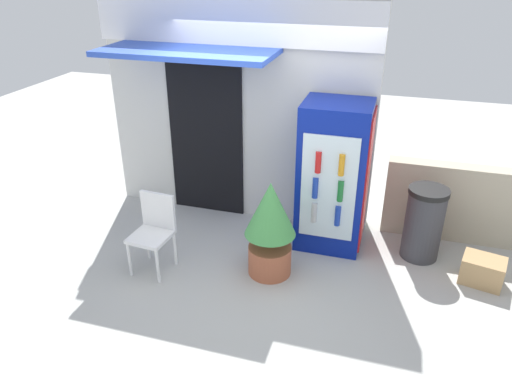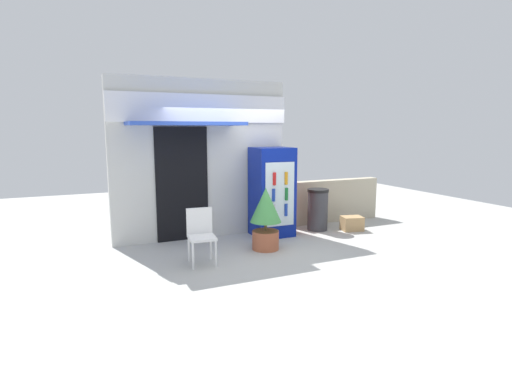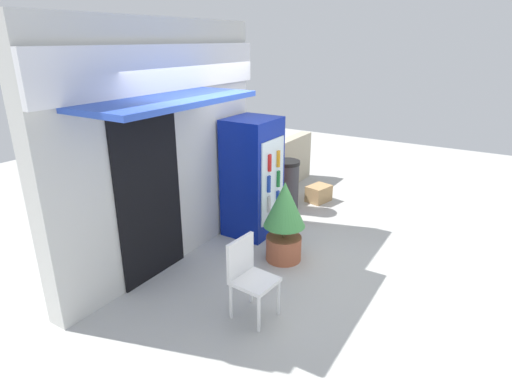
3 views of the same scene
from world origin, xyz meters
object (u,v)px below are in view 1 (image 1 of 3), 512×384
(plastic_chair, at_px, (154,227))
(potted_plant_near_shop, at_px, (270,224))
(trash_bin, at_px, (424,223))
(cardboard_box, at_px, (482,271))
(drink_cooler, at_px, (334,177))

(plastic_chair, bearing_deg, potted_plant_near_shop, 11.16)
(trash_bin, distance_m, cardboard_box, 0.78)
(drink_cooler, height_order, plastic_chair, drink_cooler)
(plastic_chair, distance_m, potted_plant_near_shop, 1.28)
(potted_plant_near_shop, bearing_deg, drink_cooler, 57.01)
(trash_bin, relative_size, cardboard_box, 2.05)
(cardboard_box, bearing_deg, plastic_chair, -168.32)
(drink_cooler, height_order, cardboard_box, drink_cooler)
(drink_cooler, distance_m, plastic_chair, 2.11)
(drink_cooler, xyz_separation_m, potted_plant_near_shop, (-0.53, -0.82, -0.26))
(potted_plant_near_shop, relative_size, trash_bin, 1.26)
(plastic_chair, xyz_separation_m, potted_plant_near_shop, (1.25, 0.25, 0.11))
(drink_cooler, bearing_deg, cardboard_box, -11.54)
(plastic_chair, relative_size, trash_bin, 1.00)
(trash_bin, height_order, cardboard_box, trash_bin)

